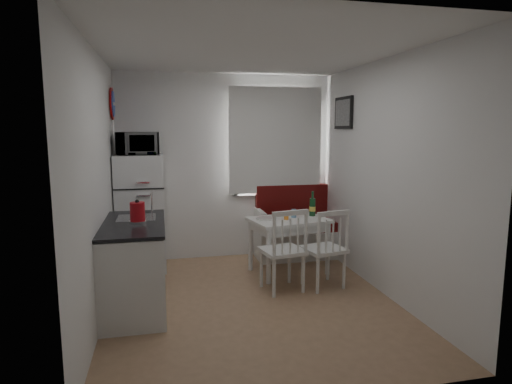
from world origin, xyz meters
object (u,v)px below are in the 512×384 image
microwave (138,143)px  kettle (138,212)px  bench (305,233)px  fridge (141,213)px  kitchen_counter (135,264)px  dining_table (289,225)px  chair_right (327,241)px  wine_bottle (312,204)px  chair_left (285,242)px

microwave → kettle: microwave is taller
bench → fridge: size_ratio=0.95×
kitchen_counter → bench: 2.68m
dining_table → chair_right: size_ratio=2.05×
microwave → kettle: 1.41m
microwave → kitchen_counter: bearing=-90.9°
bench → dining_table: 0.85m
bench → dining_table: (-0.44, -0.66, 0.29)m
kettle → kitchen_counter: bearing=128.2°
fridge → wine_bottle: fridge is taller
microwave → wine_bottle: bearing=-10.3°
kitchen_counter → chair_left: (1.61, 0.03, 0.14)m
chair_left → fridge: 2.01m
bench → chair_right: size_ratio=2.79×
microwave → wine_bottle: size_ratio=1.59×
chair_right → kitchen_counter: bearing=169.2°
fridge → wine_bottle: bearing=-11.5°
chair_right → kettle: bearing=171.0°
chair_right → fridge: 2.43m
chair_left → fridge: size_ratio=0.35×
bench → chair_right: (-0.19, -1.33, 0.24)m
kitchen_counter → chair_right: kitchen_counter is taller
kettle → wine_bottle: 2.33m
kitchen_counter → wine_bottle: 2.39m
kitchen_counter → wine_bottle: (2.21, 0.80, 0.42)m
chair_left → microwave: 2.24m
kitchen_counter → microwave: 1.70m
bench → microwave: bearing=-175.9°
dining_table → kettle: (-1.81, -0.76, 0.39)m
kitchen_counter → fridge: size_ratio=0.87×
kitchen_counter → bench: kitchen_counter is taller
bench → dining_table: bearing=-123.9°
bench → fridge: (-2.29, -0.11, 0.42)m
chair_right → microwave: size_ratio=0.99×
dining_table → chair_right: chair_right is taller
bench → chair_left: bench is taller
dining_table → microwave: microwave is taller
microwave → kettle: (0.03, -1.26, -0.64)m
chair_left → microwave: bearing=133.4°
dining_table → wine_bottle: 0.44m
kettle → fridge: bearing=91.3°
bench → chair_left: (-0.69, -1.33, 0.25)m
chair_right → fridge: size_ratio=0.34×
chair_left → bench: bearing=52.0°
chair_right → kettle: kettle is taller
chair_left → microwave: size_ratio=1.01×
chair_left → kettle: size_ratio=2.24×
chair_left → fridge: bearing=132.2°
kettle → microwave: bearing=91.4°
bench → wine_bottle: size_ratio=4.41×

